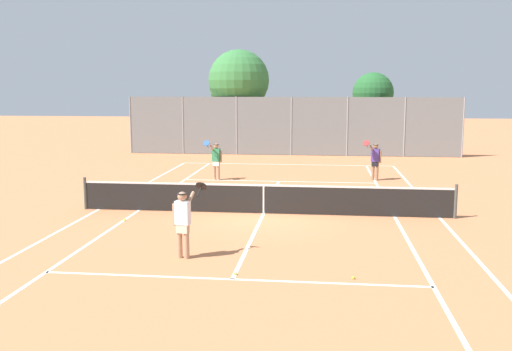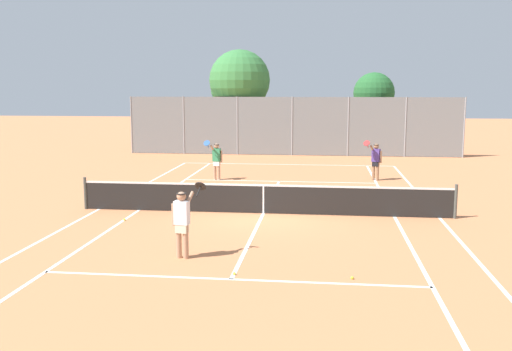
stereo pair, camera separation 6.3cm
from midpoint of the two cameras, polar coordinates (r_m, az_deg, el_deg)
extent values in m
plane|color=#CC7A4C|center=(18.33, 0.84, -3.83)|extent=(120.00, 120.00, 0.00)
cube|color=silver|center=(30.02, 3.21, 1.11)|extent=(11.00, 0.10, 0.01)
cube|color=silver|center=(19.66, -15.34, -3.27)|extent=(0.10, 23.80, 0.01)
cube|color=silver|center=(18.59, 17.99, -4.07)|extent=(0.10, 23.80, 0.01)
cube|color=silver|center=(19.19, -11.54, -3.42)|extent=(0.10, 23.80, 0.01)
cube|color=silver|center=(18.38, 13.79, -4.04)|extent=(0.10, 23.80, 0.01)
cube|color=silver|center=(12.21, -2.35, -10.32)|extent=(8.26, 0.10, 0.01)
cube|color=silver|center=(24.59, 2.40, -0.59)|extent=(8.26, 0.10, 0.01)
cube|color=silver|center=(18.33, 0.84, -3.82)|extent=(0.10, 12.80, 0.01)
cylinder|color=#474C47|center=(19.73, -16.61, -1.70)|extent=(0.10, 0.10, 1.07)
cylinder|color=#474C47|center=(18.58, 19.43, -2.47)|extent=(0.10, 0.10, 1.07)
cube|color=black|center=(18.23, 0.84, -2.40)|extent=(11.90, 0.02, 0.89)
cube|color=white|center=(18.15, 0.85, -0.99)|extent=(11.90, 0.03, 0.06)
cube|color=white|center=(18.24, 0.84, -2.46)|extent=(0.05, 0.03, 0.89)
cylinder|color=tan|center=(13.69, -7.59, -6.50)|extent=(0.13, 0.13, 0.82)
cylinder|color=tan|center=(13.61, -6.91, -6.57)|extent=(0.13, 0.13, 0.82)
cube|color=beige|center=(13.57, -7.28, -5.19)|extent=(0.31, 0.23, 0.24)
cube|color=white|center=(13.48, -7.31, -3.71)|extent=(0.37, 0.26, 0.56)
sphere|color=tan|center=(13.41, -7.34, -2.08)|extent=(0.22, 0.22, 0.22)
cylinder|color=black|center=(13.39, -7.35, -1.80)|extent=(0.23, 0.23, 0.02)
cylinder|color=tan|center=(13.59, -8.14, -3.88)|extent=(0.08, 0.08, 0.52)
cylinder|color=tan|center=(13.49, -6.58, -2.43)|extent=(0.17, 0.46, 0.35)
cylinder|color=black|center=(13.64, -5.64, -1.60)|extent=(0.08, 0.25, 0.22)
cylinder|color=black|center=(13.73, -5.44, -1.07)|extent=(0.31, 0.25, 0.23)
cylinder|color=tan|center=(24.95, -3.67, 0.49)|extent=(0.13, 0.13, 0.82)
cylinder|color=tan|center=(25.01, -4.06, 0.50)|extent=(0.13, 0.13, 0.82)
cube|color=white|center=(24.93, -3.87, 1.24)|extent=(0.30, 0.22, 0.24)
cube|color=#338C59|center=(24.89, -3.88, 2.07)|extent=(0.37, 0.25, 0.56)
sphere|color=tan|center=(24.85, -3.89, 2.96)|extent=(0.22, 0.22, 0.22)
cylinder|color=black|center=(24.84, -3.89, 3.11)|extent=(0.23, 0.23, 0.02)
cylinder|color=tan|center=(24.83, -3.40, 1.91)|extent=(0.08, 0.08, 0.52)
cylinder|color=tan|center=(24.77, -4.28, 2.70)|extent=(0.15, 0.46, 0.35)
cylinder|color=#1E4C99|center=(24.55, -4.78, 3.02)|extent=(0.07, 0.25, 0.22)
cylinder|color=#1E4C99|center=(24.43, -4.88, 3.25)|extent=(0.31, 0.24, 0.23)
cylinder|color=#936B4C|center=(25.31, 12.12, 0.43)|extent=(0.13, 0.13, 0.82)
cylinder|color=#936B4C|center=(25.37, 11.73, 0.46)|extent=(0.13, 0.13, 0.82)
cube|color=black|center=(25.30, 11.95, 1.18)|extent=(0.33, 0.27, 0.24)
cube|color=#4C388C|center=(25.25, 11.98, 1.99)|extent=(0.39, 0.32, 0.56)
sphere|color=#936B4C|center=(25.21, 12.01, 2.87)|extent=(0.22, 0.22, 0.22)
cylinder|color=black|center=(25.21, 12.01, 3.02)|extent=(0.23, 0.23, 0.02)
cylinder|color=#936B4C|center=(25.19, 12.45, 1.82)|extent=(0.08, 0.08, 0.52)
cylinder|color=#936B4C|center=(25.13, 11.62, 2.64)|extent=(0.25, 0.45, 0.35)
cylinder|color=maroon|center=(24.91, 11.16, 2.97)|extent=(0.13, 0.24, 0.22)
cylinder|color=maroon|center=(24.78, 11.08, 3.20)|extent=(0.33, 0.29, 0.23)
sphere|color=#D1DB33|center=(17.80, -12.92, -4.32)|extent=(0.07, 0.07, 0.07)
sphere|color=#D1DB33|center=(12.47, -2.04, -9.77)|extent=(0.07, 0.07, 0.07)
sphere|color=#D1DB33|center=(12.37, 9.74, -10.04)|extent=(0.07, 0.07, 0.07)
sphere|color=#D1DB33|center=(23.24, 0.86, -1.05)|extent=(0.07, 0.07, 0.07)
cylinder|color=gray|center=(35.95, -12.30, 4.97)|extent=(0.08, 0.08, 3.48)
cylinder|color=gray|center=(35.02, -7.18, 5.01)|extent=(0.08, 0.08, 3.48)
cylinder|color=gray|center=(34.37, -1.82, 5.00)|extent=(0.08, 0.08, 3.48)
cylinder|color=gray|center=(34.03, 3.69, 4.95)|extent=(0.08, 0.08, 3.48)
cylinder|color=gray|center=(34.01, 9.26, 4.85)|extent=(0.08, 0.08, 3.48)
cylinder|color=gray|center=(34.31, 14.78, 4.71)|extent=(0.08, 0.08, 3.48)
cylinder|color=gray|center=(34.92, 20.15, 4.53)|extent=(0.08, 0.08, 3.48)
cube|color=slate|center=(34.03, 3.69, 4.95)|extent=(19.76, 0.02, 3.44)
cylinder|color=brown|center=(36.17, -1.57, 4.91)|extent=(0.30, 0.30, 3.12)
sphere|color=#387A3D|center=(36.09, -1.59, 9.50)|extent=(3.81, 3.81, 3.81)
sphere|color=#387A3D|center=(36.26, -2.30, 8.74)|extent=(2.77, 2.77, 2.77)
cylinder|color=brown|center=(37.57, 11.66, 4.59)|extent=(0.21, 0.21, 2.75)
sphere|color=#26602D|center=(37.48, 11.77, 8.09)|extent=(2.61, 2.61, 2.61)
sphere|color=#26602D|center=(37.34, 10.99, 7.61)|extent=(1.50, 1.50, 1.50)
camera|label=1|loc=(0.03, -89.91, 0.01)|focal=40.00mm
camera|label=2|loc=(0.03, 90.09, -0.01)|focal=40.00mm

